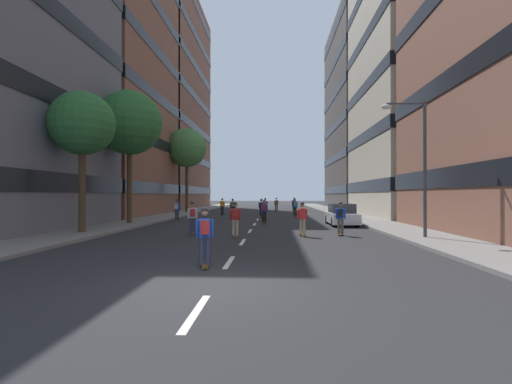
{
  "coord_description": "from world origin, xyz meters",
  "views": [
    {
      "loc": [
        1.44,
        -8.67,
        2.16
      ],
      "look_at": [
        0.0,
        20.16,
        2.36
      ],
      "focal_mm": 25.74,
      "sensor_mm": 36.0,
      "label": 1
    }
  ],
  "objects_px": {
    "skater_9": "(294,203)",
    "skater_1": "(340,216)",
    "street_tree_mid": "(129,123)",
    "streetlamp_right": "(417,153)",
    "skater_6": "(177,209)",
    "skater_11": "(264,210)",
    "street_tree_far": "(82,124)",
    "skater_4": "(205,233)",
    "skater_3": "(235,217)",
    "street_tree_near": "(187,148)",
    "skater_10": "(261,207)",
    "skater_2": "(222,205)",
    "skater_8": "(295,206)",
    "skater_7": "(265,205)",
    "skater_5": "(233,207)",
    "skater_12": "(193,216)",
    "parked_car_near": "(341,215)",
    "skater_0": "(276,204)",
    "skater_13": "(302,217)"
  },
  "relations": [
    {
      "from": "street_tree_near",
      "to": "skater_4",
      "type": "distance_m",
      "value": 34.03
    },
    {
      "from": "skater_6",
      "to": "skater_9",
      "type": "height_order",
      "value": "same"
    },
    {
      "from": "skater_2",
      "to": "skater_5",
      "type": "relative_size",
      "value": 1.0
    },
    {
      "from": "skater_5",
      "to": "skater_6",
      "type": "relative_size",
      "value": 1.0
    },
    {
      "from": "street_tree_far",
      "to": "skater_9",
      "type": "height_order",
      "value": "street_tree_far"
    },
    {
      "from": "skater_11",
      "to": "skater_3",
      "type": "bearing_deg",
      "value": -97.98
    },
    {
      "from": "skater_8",
      "to": "skater_12",
      "type": "bearing_deg",
      "value": -110.72
    },
    {
      "from": "skater_6",
      "to": "skater_11",
      "type": "xyz_separation_m",
      "value": [
        7.18,
        -2.32,
        0.0
      ]
    },
    {
      "from": "skater_0",
      "to": "skater_9",
      "type": "xyz_separation_m",
      "value": [
        2.28,
        1.46,
        0.0
      ]
    },
    {
      "from": "streetlamp_right",
      "to": "skater_11",
      "type": "xyz_separation_m",
      "value": [
        -7.59,
        9.29,
        -3.12
      ]
    },
    {
      "from": "street_tree_near",
      "to": "skater_4",
      "type": "height_order",
      "value": "street_tree_near"
    },
    {
      "from": "skater_3",
      "to": "skater_5",
      "type": "relative_size",
      "value": 1.0
    },
    {
      "from": "skater_9",
      "to": "skater_1",
      "type": "bearing_deg",
      "value": -88.11
    },
    {
      "from": "skater_4",
      "to": "skater_9",
      "type": "relative_size",
      "value": 1.0
    },
    {
      "from": "parked_car_near",
      "to": "street_tree_near",
      "type": "bearing_deg",
      "value": 131.7
    },
    {
      "from": "skater_1",
      "to": "skater_7",
      "type": "height_order",
      "value": "same"
    },
    {
      "from": "street_tree_near",
      "to": "skater_13",
      "type": "height_order",
      "value": "street_tree_near"
    },
    {
      "from": "skater_3",
      "to": "skater_11",
      "type": "xyz_separation_m",
      "value": [
        1.22,
        8.69,
        0.0
      ]
    },
    {
      "from": "skater_2",
      "to": "skater_12",
      "type": "bearing_deg",
      "value": -86.45
    },
    {
      "from": "skater_6",
      "to": "skater_12",
      "type": "relative_size",
      "value": 1.0
    },
    {
      "from": "street_tree_near",
      "to": "skater_2",
      "type": "xyz_separation_m",
      "value": [
        4.8,
        -3.87,
        -6.72
      ]
    },
    {
      "from": "street_tree_mid",
      "to": "streetlamp_right",
      "type": "distance_m",
      "value": 19.22
    },
    {
      "from": "street_tree_far",
      "to": "skater_13",
      "type": "relative_size",
      "value": 4.28
    },
    {
      "from": "skater_4",
      "to": "skater_7",
      "type": "bearing_deg",
      "value": 88.14
    },
    {
      "from": "skater_2",
      "to": "skater_7",
      "type": "bearing_deg",
      "value": 34.8
    },
    {
      "from": "streetlamp_right",
      "to": "parked_car_near",
      "type": "bearing_deg",
      "value": 104.33
    },
    {
      "from": "street_tree_near",
      "to": "skater_10",
      "type": "bearing_deg",
      "value": -43.98
    },
    {
      "from": "streetlamp_right",
      "to": "street_tree_mid",
      "type": "bearing_deg",
      "value": 155.38
    },
    {
      "from": "skater_8",
      "to": "skater_9",
      "type": "bearing_deg",
      "value": 87.52
    },
    {
      "from": "skater_7",
      "to": "skater_11",
      "type": "relative_size",
      "value": 1.0
    },
    {
      "from": "street_tree_far",
      "to": "skater_4",
      "type": "height_order",
      "value": "street_tree_far"
    },
    {
      "from": "street_tree_mid",
      "to": "skater_12",
      "type": "xyz_separation_m",
      "value": [
        6.03,
        -6.42,
        -6.29
      ]
    },
    {
      "from": "parked_car_near",
      "to": "street_tree_near",
      "type": "height_order",
      "value": "street_tree_near"
    },
    {
      "from": "skater_5",
      "to": "skater_11",
      "type": "xyz_separation_m",
      "value": [
        3.2,
        -7.59,
        0.0
      ]
    },
    {
      "from": "street_tree_far",
      "to": "skater_10",
      "type": "bearing_deg",
      "value": 58.35
    },
    {
      "from": "skater_12",
      "to": "skater_11",
      "type": "bearing_deg",
      "value": 65.21
    },
    {
      "from": "skater_1",
      "to": "skater_10",
      "type": "xyz_separation_m",
      "value": [
        -4.71,
        14.67,
        0.0
      ]
    },
    {
      "from": "skater_1",
      "to": "skater_5",
      "type": "height_order",
      "value": "same"
    },
    {
      "from": "skater_9",
      "to": "skater_10",
      "type": "relative_size",
      "value": 1.0
    },
    {
      "from": "skater_1",
      "to": "skater_4",
      "type": "distance_m",
      "value": 10.38
    },
    {
      "from": "skater_6",
      "to": "skater_8",
      "type": "relative_size",
      "value": 1.0
    },
    {
      "from": "skater_1",
      "to": "skater_13",
      "type": "height_order",
      "value": "same"
    },
    {
      "from": "street_tree_far",
      "to": "skater_0",
      "type": "relative_size",
      "value": 4.28
    },
    {
      "from": "parked_car_near",
      "to": "skater_10",
      "type": "xyz_separation_m",
      "value": [
        -5.95,
        8.12,
        0.32
      ]
    },
    {
      "from": "street_tree_mid",
      "to": "skater_2",
      "type": "height_order",
      "value": "street_tree_mid"
    },
    {
      "from": "skater_5",
      "to": "skater_12",
      "type": "relative_size",
      "value": 1.0
    },
    {
      "from": "street_tree_mid",
      "to": "skater_6",
      "type": "bearing_deg",
      "value": 56.44
    },
    {
      "from": "parked_car_near",
      "to": "skater_8",
      "type": "height_order",
      "value": "skater_8"
    },
    {
      "from": "skater_5",
      "to": "street_tree_near",
      "type": "bearing_deg",
      "value": 127.73
    },
    {
      "from": "skater_6",
      "to": "skater_10",
      "type": "bearing_deg",
      "value": 35.11
    }
  ]
}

